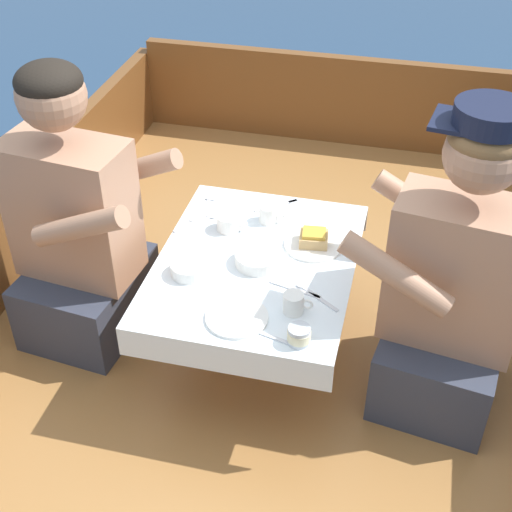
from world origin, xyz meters
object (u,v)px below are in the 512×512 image
Objects in this scene: sandwich at (314,238)px; coffee_cup_starboard at (229,222)px; person_port at (78,232)px; coffee_cup_port at (294,303)px; tin_can at (299,335)px; person_starboard at (452,291)px; coffee_cup_center at (269,213)px.

sandwich is 0.30m from coffee_cup_starboard.
person_port is 11.25× the size of coffee_cup_port.
tin_can is at bearing -72.37° from coffee_cup_port.
coffee_cup_port is 1.34× the size of tin_can.
sandwich is 0.47m from tin_can.
person_starboard reaches higher than coffee_cup_port.
person_port reaches higher than tin_can.
person_starboard is at bearing 35.85° from tin_can.
tin_can is at bearing -85.10° from sandwich.
person_port is at bearing 7.46° from person_starboard.
person_port is at bearing -161.28° from coffee_cup_starboard.
coffee_cup_port is (0.00, -0.34, 0.00)m from sandwich.
person_port is 9.36× the size of coffee_cup_starboard.
tin_can is (-0.41, -0.30, 0.00)m from person_starboard.
coffee_cup_center is at bearing 32.97° from coffee_cup_starboard.
person_port is 0.51m from coffee_cup_starboard.
person_starboard is at bearing 5.23° from person_port.
coffee_cup_port is (0.78, -0.20, 0.01)m from person_port.
sandwich is at bearing -5.18° from coffee_cup_starboard.
coffee_cup_port is at bearing -68.28° from coffee_cup_center.
coffee_cup_starboard is at bearing -147.03° from coffee_cup_center.
coffee_cup_port is 0.83× the size of coffee_cup_starboard.
person_starboard is 0.68m from coffee_cup_center.
person_port is 0.81m from coffee_cup_port.
sandwich is (0.78, 0.14, 0.01)m from person_port.
person_starboard is 11.45× the size of coffee_cup_port.
person_starboard is 0.51m from tin_can.
coffee_cup_starboard is at bearing 124.65° from tin_can.
sandwich is at bearing 16.54° from person_port.
person_port is at bearing -170.09° from sandwich.
tin_can is (0.82, -0.33, 0.01)m from person_port.
person_port is 0.65m from coffee_cup_center.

